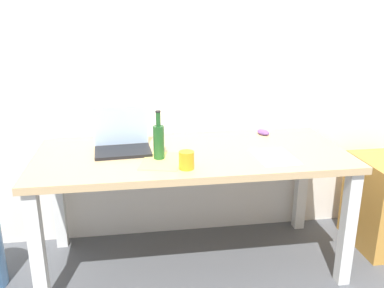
{
  "coord_description": "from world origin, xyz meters",
  "views": [
    {
      "loc": [
        -0.34,
        -2.24,
        1.53
      ],
      "look_at": [
        0.0,
        0.0,
        0.79
      ],
      "focal_mm": 38.3,
      "sensor_mm": 36.0,
      "label": 1
    }
  ],
  "objects_px": {
    "coffee_mug": "(186,160)",
    "computer_mouse": "(263,132)",
    "desk": "(192,167)",
    "laptop_left": "(122,142)",
    "beer_bottle": "(159,141)"
  },
  "relations": [
    {
      "from": "beer_bottle",
      "to": "coffee_mug",
      "type": "relative_size",
      "value": 2.9
    },
    {
      "from": "coffee_mug",
      "to": "laptop_left",
      "type": "bearing_deg",
      "value": 134.05
    },
    {
      "from": "desk",
      "to": "computer_mouse",
      "type": "xyz_separation_m",
      "value": [
        0.52,
        0.28,
        0.11
      ]
    },
    {
      "from": "laptop_left",
      "to": "computer_mouse",
      "type": "xyz_separation_m",
      "value": [
        0.93,
        0.2,
        -0.04
      ]
    },
    {
      "from": "coffee_mug",
      "to": "computer_mouse",
      "type": "bearing_deg",
      "value": 42.52
    },
    {
      "from": "beer_bottle",
      "to": "desk",
      "type": "bearing_deg",
      "value": 23.46
    },
    {
      "from": "laptop_left",
      "to": "computer_mouse",
      "type": "bearing_deg",
      "value": 12.02
    },
    {
      "from": "desk",
      "to": "laptop_left",
      "type": "xyz_separation_m",
      "value": [
        -0.4,
        0.09,
        0.15
      ]
    },
    {
      "from": "computer_mouse",
      "to": "desk",
      "type": "bearing_deg",
      "value": -175.97
    },
    {
      "from": "laptop_left",
      "to": "beer_bottle",
      "type": "relative_size",
      "value": 1.22
    },
    {
      "from": "coffee_mug",
      "to": "desk",
      "type": "bearing_deg",
      "value": 75.32
    },
    {
      "from": "computer_mouse",
      "to": "beer_bottle",
      "type": "bearing_deg",
      "value": -177.29
    },
    {
      "from": "beer_bottle",
      "to": "computer_mouse",
      "type": "xyz_separation_m",
      "value": [
        0.72,
        0.37,
        -0.09
      ]
    },
    {
      "from": "laptop_left",
      "to": "coffee_mug",
      "type": "xyz_separation_m",
      "value": [
        0.33,
        -0.35,
        -0.01
      ]
    },
    {
      "from": "coffee_mug",
      "to": "beer_bottle",
      "type": "bearing_deg",
      "value": 127.1
    }
  ]
}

